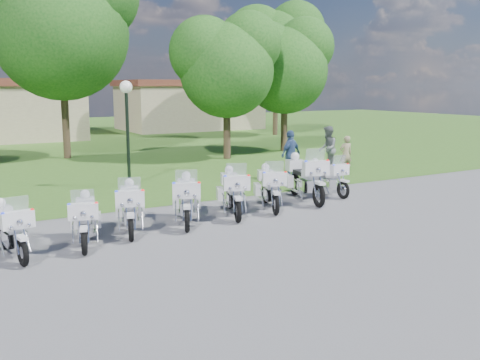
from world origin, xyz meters
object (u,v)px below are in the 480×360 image
motorcycle_0 (10,229)px  lamp_post (127,107)px  motorcycle_5 (270,187)px  bystander_a (346,154)px  motorcycle_4 (233,191)px  bystander_b (328,149)px  motorcycle_3 (187,199)px  motorcycle_2 (130,207)px  bystander_c (291,155)px  motorcycle_7 (327,177)px  motorcycle_1 (85,219)px  motorcycle_6 (304,177)px

motorcycle_0 → lamp_post: bearing=-133.9°
lamp_post → motorcycle_5: bearing=-64.6°
bystander_a → motorcycle_4: bearing=40.0°
bystander_a → bystander_b: (-0.45, 0.66, 0.19)m
motorcycle_3 → lamp_post: size_ratio=0.57×
motorcycle_2 → motorcycle_5: bearing=-156.2°
motorcycle_3 → motorcycle_4: motorcycle_4 is taller
bystander_a → bystander_c: bystander_c is taller
motorcycle_4 → motorcycle_7: size_ratio=1.07×
motorcycle_7 → motorcycle_3: bearing=12.5°
motorcycle_3 → motorcycle_1: bearing=36.3°
motorcycle_3 → bystander_b: bystander_b is taller
motorcycle_5 → motorcycle_7: (2.80, 0.78, -0.05)m
bystander_b → motorcycle_7: bearing=1.8°
motorcycle_5 → bystander_b: bearing=-120.0°
motorcycle_1 → motorcycle_5: (5.74, 1.02, 0.05)m
motorcycle_1 → motorcycle_2: size_ratio=0.95×
motorcycle_1 → motorcycle_4: bearing=-153.1°
motorcycle_2 → bystander_b: bystander_b is taller
lamp_post → motorcycle_3: bearing=-93.1°
motorcycle_7 → bystander_c: size_ratio=1.10×
motorcycle_2 → motorcycle_7: bearing=-152.5°
motorcycle_4 → bystander_c: (4.88, 4.09, 0.29)m
motorcycle_3 → bystander_b: bearing=-126.7°
motorcycle_1 → bystander_c: bystander_c is taller
motorcycle_2 → bystander_b: size_ratio=1.12×
motorcycle_4 → motorcycle_3: bearing=29.2°
bystander_b → motorcycle_6: bearing=-4.8°
lamp_post → bystander_c: size_ratio=2.00×
motorcycle_7 → lamp_post: size_ratio=0.55×
motorcycle_1 → motorcycle_6: size_ratio=0.79×
motorcycle_5 → motorcycle_2: bearing=28.1°
motorcycle_6 → bystander_b: (4.36, 4.24, 0.23)m
motorcycle_0 → motorcycle_3: 4.53m
motorcycle_3 → bystander_a: bearing=-131.1°
bystander_b → motorcycle_3: bearing=-19.4°
motorcycle_4 → bystander_a: size_ratio=1.45×
motorcycle_1 → motorcycle_4: motorcycle_4 is taller
bystander_c → bystander_b: bearing=177.3°
motorcycle_2 → motorcycle_4: bearing=-156.5°
motorcycle_3 → motorcycle_7: size_ratio=1.04×
motorcycle_4 → motorcycle_5: size_ratio=1.04×
lamp_post → motorcycle_7: bearing=-40.7°
lamp_post → motorcycle_0: bearing=-126.3°
motorcycle_3 → bystander_a: bystander_a is taller
motorcycle_1 → bystander_c: bearing=-136.2°
motorcycle_0 → bystander_b: bearing=-164.3°
motorcycle_4 → motorcycle_2: bearing=26.5°
motorcycle_5 → bystander_c: size_ratio=1.13×
motorcycle_3 → motorcycle_5: 2.91m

